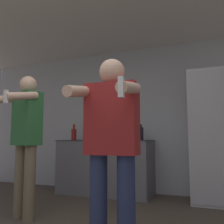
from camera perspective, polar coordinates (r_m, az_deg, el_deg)
name	(u,v)px	position (r m, az deg, el deg)	size (l,w,h in m)	color
wall_back	(151,118)	(4.43, 8.94, -1.47)	(7.00, 0.06, 2.55)	#B2B7BC
ceiling_slab	(122,5)	(3.38, 2.26, 23.34)	(7.00, 3.53, 0.05)	silver
refrigerator	(215,136)	(3.95, 22.49, -5.12)	(0.70, 0.67, 1.91)	silver
counter	(105,167)	(4.32, -1.51, -12.40)	(1.60, 0.67, 0.90)	slate
bottle_tall_gin	(74,134)	(4.64, -8.72, -4.89)	(0.09, 0.09, 0.32)	maroon
bottle_short_whiskey	(141,133)	(4.15, 6.64, -4.81)	(0.08, 0.08, 0.29)	black
bottle_green_wine	(120,135)	(4.26, 1.93, -5.27)	(0.06, 0.06, 0.22)	black
person_woman_foreground	(112,140)	(2.03, -0.11, -6.44)	(0.50, 0.51, 1.57)	navy
person_man_side	(26,134)	(3.11, -19.16, -4.70)	(0.52, 0.57, 1.66)	#75664C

